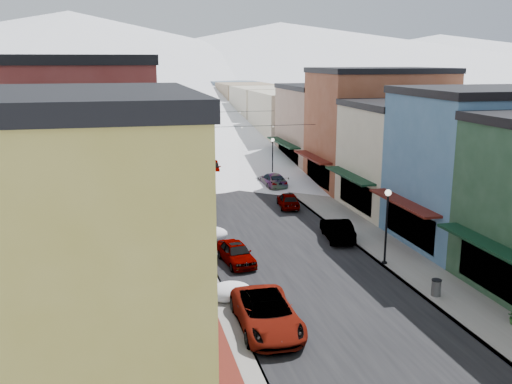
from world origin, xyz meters
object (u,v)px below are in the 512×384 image
car_white_suv (267,314)px  car_dark_hatch (203,198)px  car_green_sedan (337,229)px  trash_can (436,287)px  car_silver_sedan (236,253)px  streetlamp_near (387,217)px

car_white_suv → car_dark_hatch: 23.15m
car_green_sedan → car_white_suv: bearing=63.6°
car_white_suv → trash_can: (9.55, 1.37, -0.20)m
car_dark_hatch → trash_can: (9.16, -21.77, -0.15)m
car_silver_sedan → trash_can: car_silver_sedan is taller
car_silver_sedan → trash_can: (9.16, -7.58, -0.08)m
car_white_suv → car_dark_hatch: bearing=90.3°
car_silver_sedan → car_dark_hatch: size_ratio=0.87×
trash_can → car_green_sedan: bearing=97.3°
car_white_suv → car_dark_hatch: size_ratio=1.26×
car_silver_sedan → car_dark_hatch: (0.00, 14.19, 0.07)m
car_green_sedan → streetlamp_near: size_ratio=0.98×
car_silver_sedan → car_dark_hatch: 14.19m
car_silver_sedan → car_dark_hatch: bearing=83.1°
car_dark_hatch → streetlamp_near: streetlamp_near is taller
car_silver_sedan → car_green_sedan: size_ratio=0.89×
car_white_suv → streetlamp_near: 11.38m
car_white_suv → trash_can: car_white_suv is taller
car_white_suv → car_dark_hatch: car_white_suv is taller
car_dark_hatch → trash_can: car_dark_hatch is taller
streetlamp_near → car_silver_sedan: bearing=164.1°
car_silver_sedan → car_green_sedan: bearing=14.5°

